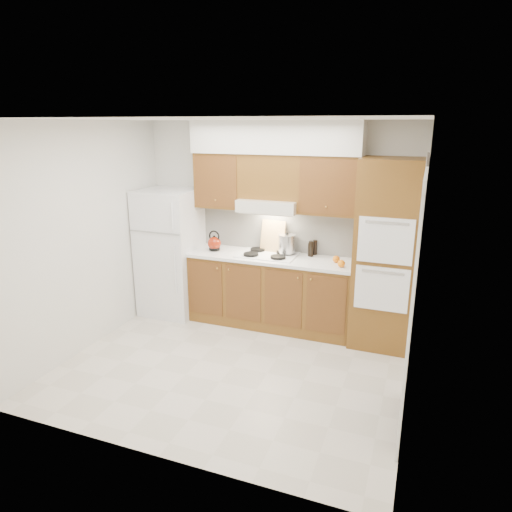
% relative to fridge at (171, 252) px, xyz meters
% --- Properties ---
extents(floor, '(3.60, 3.60, 0.00)m').
position_rel_fridge_xyz_m(floor, '(1.41, -1.14, -0.86)').
color(floor, beige).
rests_on(floor, ground).
extents(ceiling, '(3.60, 3.60, 0.00)m').
position_rel_fridge_xyz_m(ceiling, '(1.41, -1.14, 1.74)').
color(ceiling, white).
rests_on(ceiling, wall_back).
extents(wall_back, '(3.60, 0.02, 2.60)m').
position_rel_fridge_xyz_m(wall_back, '(1.41, 0.36, 0.44)').
color(wall_back, silver).
rests_on(wall_back, floor).
extents(wall_left, '(0.02, 3.00, 2.60)m').
position_rel_fridge_xyz_m(wall_left, '(-0.40, -1.14, 0.44)').
color(wall_left, silver).
rests_on(wall_left, floor).
extents(wall_right, '(0.02, 3.00, 2.60)m').
position_rel_fridge_xyz_m(wall_right, '(3.21, -1.14, 0.44)').
color(wall_right, silver).
rests_on(wall_right, floor).
extents(fridge, '(0.75, 0.72, 1.72)m').
position_rel_fridge_xyz_m(fridge, '(0.00, 0.00, 0.00)').
color(fridge, white).
rests_on(fridge, floor).
extents(base_cabinets, '(2.11, 0.60, 0.90)m').
position_rel_fridge_xyz_m(base_cabinets, '(1.43, 0.06, -0.41)').
color(base_cabinets, brown).
rests_on(base_cabinets, floor).
extents(countertop, '(2.13, 0.62, 0.04)m').
position_rel_fridge_xyz_m(countertop, '(1.43, 0.05, 0.06)').
color(countertop, white).
rests_on(countertop, base_cabinets).
extents(backsplash, '(2.11, 0.03, 0.56)m').
position_rel_fridge_xyz_m(backsplash, '(1.43, 0.34, 0.36)').
color(backsplash, white).
rests_on(backsplash, countertop).
extents(oven_cabinet, '(0.70, 0.65, 2.20)m').
position_rel_fridge_xyz_m(oven_cabinet, '(2.85, 0.03, 0.24)').
color(oven_cabinet, brown).
rests_on(oven_cabinet, floor).
extents(upper_cab_left, '(0.63, 0.33, 0.70)m').
position_rel_fridge_xyz_m(upper_cab_left, '(0.69, 0.19, 0.99)').
color(upper_cab_left, brown).
rests_on(upper_cab_left, wall_back).
extents(upper_cab_right, '(0.73, 0.33, 0.70)m').
position_rel_fridge_xyz_m(upper_cab_right, '(2.12, 0.19, 0.99)').
color(upper_cab_right, brown).
rests_on(upper_cab_right, wall_back).
extents(range_hood, '(0.75, 0.45, 0.15)m').
position_rel_fridge_xyz_m(range_hood, '(1.38, 0.13, 0.71)').
color(range_hood, silver).
rests_on(range_hood, wall_back).
extents(upper_cab_over_hood, '(0.75, 0.33, 0.55)m').
position_rel_fridge_xyz_m(upper_cab_over_hood, '(1.38, 0.19, 1.06)').
color(upper_cab_over_hood, brown).
rests_on(upper_cab_over_hood, range_hood).
extents(soffit, '(2.13, 0.36, 0.40)m').
position_rel_fridge_xyz_m(soffit, '(1.43, 0.18, 1.54)').
color(soffit, silver).
rests_on(soffit, wall_back).
extents(cooktop, '(0.74, 0.50, 0.01)m').
position_rel_fridge_xyz_m(cooktop, '(1.38, 0.07, 0.09)').
color(cooktop, white).
rests_on(cooktop, countertop).
extents(doorway, '(0.02, 0.90, 2.10)m').
position_rel_fridge_xyz_m(doorway, '(3.19, -1.49, 0.19)').
color(doorway, black).
rests_on(doorway, floor).
extents(wall_clock, '(0.02, 0.30, 0.30)m').
position_rel_fridge_xyz_m(wall_clock, '(3.19, -0.59, 1.29)').
color(wall_clock, '#3F3833').
rests_on(wall_clock, wall_right).
extents(kettle, '(0.20, 0.20, 0.18)m').
position_rel_fridge_xyz_m(kettle, '(0.65, 0.03, 0.18)').
color(kettle, maroon).
rests_on(kettle, countertop).
extents(cutting_board, '(0.34, 0.14, 0.43)m').
position_rel_fridge_xyz_m(cutting_board, '(1.39, 0.24, 0.28)').
color(cutting_board, tan).
rests_on(cutting_board, countertop).
extents(stock_pot, '(0.28, 0.28, 0.23)m').
position_rel_fridge_xyz_m(stock_pot, '(1.60, 0.18, 0.22)').
color(stock_pot, silver).
rests_on(stock_pot, cooktop).
extents(condiment_a, '(0.06, 0.06, 0.19)m').
position_rel_fridge_xyz_m(condiment_a, '(1.94, 0.31, 0.18)').
color(condiment_a, black).
rests_on(condiment_a, countertop).
extents(condiment_b, '(0.07, 0.07, 0.20)m').
position_rel_fridge_xyz_m(condiment_b, '(1.91, 0.22, 0.18)').
color(condiment_b, black).
rests_on(condiment_b, countertop).
extents(condiment_c, '(0.07, 0.07, 0.16)m').
position_rel_fridge_xyz_m(condiment_c, '(1.89, 0.24, 0.16)').
color(condiment_c, black).
rests_on(condiment_c, countertop).
extents(orange_near, '(0.11, 0.11, 0.09)m').
position_rel_fridge_xyz_m(orange_near, '(2.35, -0.10, 0.12)').
color(orange_near, orange).
rests_on(orange_near, countertop).
extents(orange_far, '(0.11, 0.11, 0.09)m').
position_rel_fridge_xyz_m(orange_far, '(2.26, 0.06, 0.12)').
color(orange_far, orange).
rests_on(orange_far, countertop).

